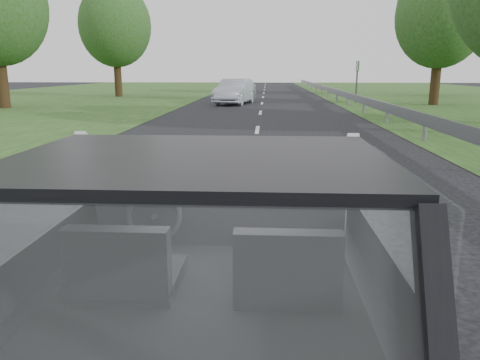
# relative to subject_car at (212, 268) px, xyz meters

# --- Properties ---
(subject_car) EXTENTS (1.80, 4.00, 1.45)m
(subject_car) POSITION_rel_subject_car_xyz_m (0.00, 0.00, 0.00)
(subject_car) COLOR black
(subject_car) RESTS_ON ground
(dashboard) EXTENTS (1.58, 0.45, 0.30)m
(dashboard) POSITION_rel_subject_car_xyz_m (0.00, 0.62, 0.12)
(dashboard) COLOR black
(dashboard) RESTS_ON subject_car
(driver_seat) EXTENTS (0.50, 0.72, 0.42)m
(driver_seat) POSITION_rel_subject_car_xyz_m (-0.40, -0.29, 0.16)
(driver_seat) COLOR black
(driver_seat) RESTS_ON subject_car
(passenger_seat) EXTENTS (0.50, 0.72, 0.42)m
(passenger_seat) POSITION_rel_subject_car_xyz_m (0.40, -0.29, 0.16)
(passenger_seat) COLOR black
(passenger_seat) RESTS_ON subject_car
(steering_wheel) EXTENTS (0.36, 0.36, 0.04)m
(steering_wheel) POSITION_rel_subject_car_xyz_m (-0.40, 0.33, 0.20)
(steering_wheel) COLOR black
(steering_wheel) RESTS_ON dashboard
(cat) EXTENTS (0.61, 0.20, 0.27)m
(cat) POSITION_rel_subject_car_xyz_m (0.14, 0.64, 0.36)
(cat) COLOR slate
(cat) RESTS_ON dashboard
(guardrail) EXTENTS (0.05, 90.00, 0.32)m
(guardrail) POSITION_rel_subject_car_xyz_m (4.30, 10.00, -0.15)
(guardrail) COLOR gray
(guardrail) RESTS_ON ground
(other_car) EXTENTS (2.38, 4.37, 1.36)m
(other_car) POSITION_rel_subject_car_xyz_m (-1.47, 23.38, -0.04)
(other_car) COLOR #B4B9CC
(other_car) RESTS_ON ground
(highway_sign) EXTENTS (0.11, 0.92, 2.31)m
(highway_sign) POSITION_rel_subject_car_xyz_m (5.29, 24.70, 0.43)
(highway_sign) COLOR #1C6C2D
(highway_sign) RESTS_ON ground
(tree_2) EXTENTS (5.96, 5.96, 6.94)m
(tree_2) POSITION_rel_subject_car_xyz_m (9.13, 23.31, 2.74)
(tree_2) COLOR #1D4B12
(tree_2) RESTS_ON ground
(tree_3) EXTENTS (7.88, 7.88, 9.16)m
(tree_3) POSITION_rel_subject_car_xyz_m (12.33, 32.79, 3.85)
(tree_3) COLOR #1D4B12
(tree_3) RESTS_ON ground
(tree_6) EXTENTS (5.95, 5.95, 7.38)m
(tree_6) POSITION_rel_subject_car_xyz_m (-10.15, 30.44, 2.96)
(tree_6) COLOR #1D4B12
(tree_6) RESTS_ON ground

